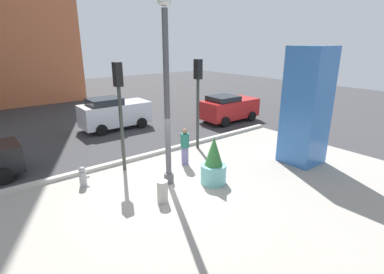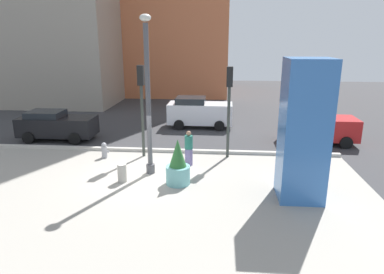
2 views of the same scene
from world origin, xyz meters
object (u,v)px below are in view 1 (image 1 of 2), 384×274
(art_pillar_blue, at_px, (306,107))
(car_curb_west, at_px, (114,113))
(potted_plant_curbside, at_px, (214,164))
(concrete_bollard, at_px, (162,191))
(traffic_light_corner, at_px, (198,90))
(pedestrian_crossing, at_px, (185,145))
(fire_hydrant, at_px, (83,176))
(lamp_post, at_px, (167,101))
(car_far_lane, at_px, (229,108))
(traffic_light_far_side, at_px, (119,100))

(art_pillar_blue, distance_m, car_curb_west, 10.85)
(potted_plant_curbside, height_order, concrete_bollard, potted_plant_curbside)
(traffic_light_corner, bearing_deg, concrete_bollard, -141.63)
(concrete_bollard, distance_m, pedestrian_crossing, 3.23)
(art_pillar_blue, height_order, fire_hydrant, art_pillar_blue)
(lamp_post, distance_m, potted_plant_curbside, 2.87)
(car_far_lane, height_order, pedestrian_crossing, car_far_lane)
(art_pillar_blue, bearing_deg, potted_plant_curbside, 169.70)
(traffic_light_far_side, bearing_deg, car_curb_west, 68.79)
(concrete_bollard, bearing_deg, art_pillar_blue, -7.03)
(potted_plant_curbside, height_order, car_curb_west, car_curb_west)
(lamp_post, xyz_separation_m, potted_plant_curbside, (1.30, -1.02, -2.35))
(concrete_bollard, bearing_deg, car_curb_west, 74.76)
(car_curb_west, distance_m, pedestrian_crossing, 7.04)
(potted_plant_curbside, relative_size, pedestrian_crossing, 1.13)
(potted_plant_curbside, bearing_deg, art_pillar_blue, -10.30)
(concrete_bollard, xyz_separation_m, pedestrian_crossing, (2.46, 2.04, 0.51))
(lamp_post, xyz_separation_m, fire_hydrant, (-2.58, 1.76, -2.74))
(fire_hydrant, bearing_deg, car_far_lane, 17.18)
(fire_hydrant, bearing_deg, art_pillar_blue, -23.34)
(lamp_post, height_order, fire_hydrant, lamp_post)
(potted_plant_curbside, bearing_deg, lamp_post, 141.73)
(concrete_bollard, height_order, traffic_light_corner, traffic_light_corner)
(traffic_light_corner, distance_m, car_far_lane, 5.96)
(traffic_light_far_side, relative_size, car_curb_west, 1.06)
(lamp_post, height_order, art_pillar_blue, lamp_post)
(potted_plant_curbside, distance_m, pedestrian_crossing, 2.07)
(concrete_bollard, height_order, car_far_lane, car_far_lane)
(lamp_post, distance_m, fire_hydrant, 4.15)
(potted_plant_curbside, relative_size, car_far_lane, 0.47)
(art_pillar_blue, height_order, concrete_bollard, art_pillar_blue)
(lamp_post, xyz_separation_m, car_curb_west, (1.54, 8.07, -2.14))
(traffic_light_corner, xyz_separation_m, pedestrian_crossing, (-1.74, -1.29, -2.00))
(traffic_light_corner, height_order, car_far_lane, traffic_light_corner)
(art_pillar_blue, bearing_deg, car_curb_west, 112.93)
(lamp_post, bearing_deg, traffic_light_far_side, 109.61)
(car_far_lane, bearing_deg, traffic_light_corner, -150.57)
(lamp_post, distance_m, art_pillar_blue, 6.05)
(traffic_light_far_side, height_order, car_curb_west, traffic_light_far_side)
(art_pillar_blue, height_order, car_far_lane, art_pillar_blue)
(art_pillar_blue, distance_m, pedestrian_crossing, 5.32)
(pedestrian_crossing, bearing_deg, art_pillar_blue, -34.23)
(traffic_light_far_side, bearing_deg, potted_plant_curbside, -56.93)
(traffic_light_corner, height_order, car_curb_west, traffic_light_corner)
(concrete_bollard, height_order, car_curb_west, car_curb_west)
(lamp_post, distance_m, pedestrian_crossing, 2.88)
(pedestrian_crossing, bearing_deg, car_curb_west, 89.87)
(car_curb_west, height_order, car_far_lane, car_curb_west)
(traffic_light_far_side, xyz_separation_m, car_curb_west, (2.30, 5.94, -1.95))
(car_far_lane, relative_size, pedestrian_crossing, 2.41)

